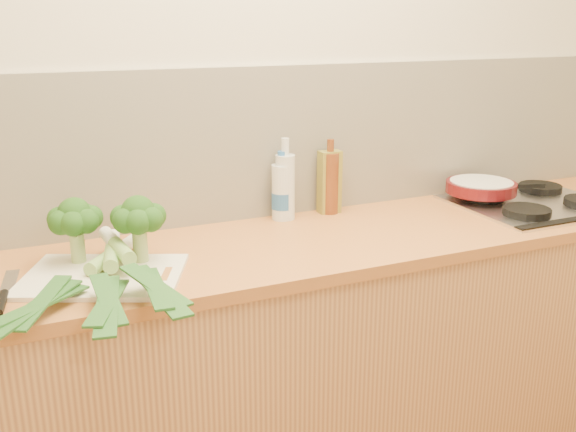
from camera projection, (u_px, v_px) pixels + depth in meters
name	position (u px, v px, depth m)	size (l,w,h in m)	color
room_shell	(261.00, 144.00, 2.27)	(3.50, 3.50, 3.50)	beige
counter	(294.00, 362.00, 2.23)	(3.20, 0.62, 0.90)	tan
gas_hob	(534.00, 202.00, 2.49)	(0.58, 0.50, 0.04)	silver
chopping_board	(103.00, 276.00, 1.79)	(0.43, 0.32, 0.01)	white
broccoli_left	(75.00, 219.00, 1.84)	(0.16, 0.16, 0.19)	#93AE65
broccoli_right	(138.00, 217.00, 1.85)	(0.16, 0.16, 0.20)	#93AE65
leek_front	(91.00, 269.00, 1.76)	(0.46, 0.58, 0.04)	white
leek_mid	(111.00, 266.00, 1.73)	(0.19, 0.69, 0.04)	white
leek_back	(130.00, 259.00, 1.73)	(0.13, 0.67, 0.04)	white
chefs_knife	(3.00, 298.00, 1.65)	(0.07, 0.32, 0.02)	silver
skillet	(482.00, 187.00, 2.52)	(0.39, 0.27, 0.05)	#510D10
oil_tin	(329.00, 181.00, 2.37)	(0.08, 0.05, 0.26)	olive
glass_bottle	(285.00, 186.00, 2.29)	(0.07, 0.07, 0.30)	silver
amber_bottle	(330.00, 182.00, 2.36)	(0.06, 0.06, 0.28)	brown
water_bottle	(282.00, 194.00, 2.30)	(0.08, 0.08, 0.23)	silver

